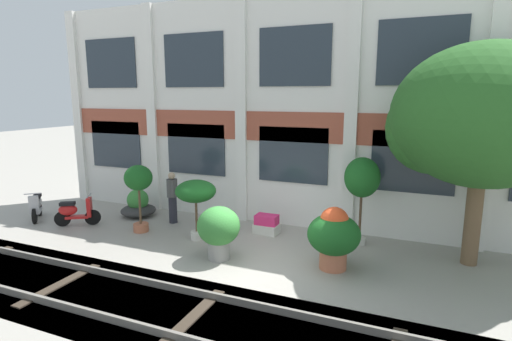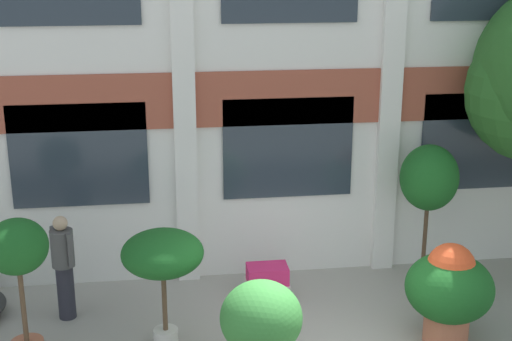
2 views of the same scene
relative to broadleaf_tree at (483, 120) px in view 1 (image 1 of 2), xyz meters
The scene contains 14 objects.
ground_plane 6.29m from the broadleaf_tree, 157.94° to the right, with size 80.00×80.00×0.00m, color #9E998E.
apartment_facade 5.04m from the broadleaf_tree, 164.77° to the left, with size 17.40×0.64×7.03m.
rail_tracks 7.64m from the broadleaf_tree, 136.18° to the right, with size 25.04×2.80×0.43m.
broadleaf_tree is the anchor object (origin of this frame).
potted_plant_terracotta_small 9.18m from the broadleaf_tree, behind, with size 0.82×0.82×2.03m.
potted_plant_wide_bowl 10.48m from the broadleaf_tree, behind, with size 1.17×1.17×0.92m.
potted_plant_fluted_column 4.29m from the broadleaf_tree, 152.76° to the right, with size 1.24×1.24×1.50m.
potted_plant_tall_urn 3.15m from the broadleaf_tree, behind, with size 0.95×0.95×2.42m.
potted_plant_glazed_jar 6.69m from the broadleaf_tree, 160.14° to the right, with size 1.07×1.07×1.35m.
potted_plant_square_trough 6.24m from the broadleaf_tree, behind, with size 0.77×0.55×0.56m.
potted_plant_low_pan 7.39m from the broadleaf_tree, behind, with size 1.14×1.14×1.72m.
scooter_near_curb 11.65m from the broadleaf_tree, behind, with size 1.22×0.83×0.98m.
scooter_second_parked 13.32m from the broadleaf_tree, behind, with size 0.99×1.08×0.98m.
resident_by_doorway 8.86m from the broadleaf_tree, behind, with size 0.37×0.43×1.65m.
Camera 1 is at (3.59, -8.47, 4.04)m, focal length 28.00 mm.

